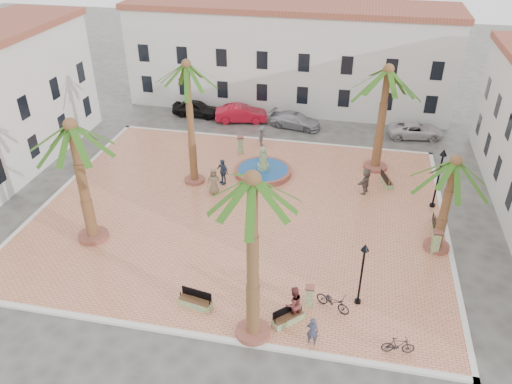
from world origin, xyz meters
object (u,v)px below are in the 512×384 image
(palm_nw, at_px, (187,77))
(bench_s, at_px, (195,302))
(bicycle_a, at_px, (333,301))
(pedestrian_east, at_px, (366,181))
(palm_sw, at_px, (74,141))
(pedestrian_fountain_b, at_px, (223,171))
(lamppost_e, at_px, (440,168))
(pedestrian_north, at_px, (262,136))
(bench_ne, at_px, (386,182))
(bollard_n, at_px, (241,145))
(palm_s, at_px, (252,199))
(car_white, at_px, (415,130))
(cyclist_a, at_px, (312,331))
(bench_e, at_px, (436,227))
(bicycle_b, at_px, (398,345))
(car_silver, at_px, (295,120))
(car_red, at_px, (241,114))
(fountain, at_px, (263,170))
(cyclist_b, at_px, (293,303))
(litter_bin, at_px, (256,283))
(lamppost_s, at_px, (363,264))
(bench_se, at_px, (288,318))
(car_black, at_px, (196,108))
(palm_ne, at_px, (387,83))
(bollard_se, at_px, (309,296))
(palm_e, at_px, (453,174))
(bollard_e, at_px, (436,242))
(pedestrian_fountain_a, at_px, (214,181))

(palm_nw, xyz_separation_m, bench_s, (3.94, -12.13, -7.47))
(bicycle_a, bearing_deg, pedestrian_east, 19.20)
(palm_sw, xyz_separation_m, pedestrian_fountain_b, (6.01, 7.93, -5.50))
(lamppost_e, relative_size, pedestrian_north, 2.49)
(bench_ne, distance_m, bollard_n, 11.65)
(lamppost_e, bearing_deg, palm_s, -125.07)
(palm_sw, distance_m, car_white, 28.34)
(pedestrian_fountain_b, bearing_deg, cyclist_a, -27.33)
(bench_e, height_order, bicycle_b, bicycle_b)
(bollard_n, xyz_separation_m, cyclist_a, (7.72, -18.37, 0.03))
(pedestrian_east, distance_m, car_silver, 12.24)
(palm_sw, height_order, car_red, palm_sw)
(pedestrian_north, height_order, pedestrian_east, pedestrian_east)
(palm_sw, distance_m, car_silver, 22.24)
(bicycle_a, height_order, car_silver, car_silver)
(car_white, bearing_deg, fountain, 120.66)
(car_red, bearing_deg, cyclist_b, -172.90)
(litter_bin, bearing_deg, cyclist_a, -43.40)
(lamppost_s, bearing_deg, bench_se, -147.73)
(fountain, distance_m, lamppost_e, 12.35)
(lamppost_s, xyz_separation_m, car_silver, (-6.22, 21.52, -2.01))
(litter_bin, distance_m, cyclist_a, 4.57)
(bench_e, height_order, car_white, car_white)
(bollard_n, height_order, car_black, bollard_n)
(palm_ne, xyz_separation_m, car_silver, (-7.03, 6.65, -6.18))
(palm_sw, bearing_deg, bench_e, 13.72)
(litter_bin, xyz_separation_m, pedestrian_east, (5.42, 11.06, 0.59))
(bench_se, distance_m, cyclist_b, 0.81)
(bollard_se, height_order, pedestrian_north, pedestrian_north)
(bollard_n, bearing_deg, bench_se, -69.57)
(fountain, relative_size, bench_se, 2.73)
(car_white, bearing_deg, car_black, 79.60)
(palm_e, relative_size, bollard_e, 4.04)
(palm_sw, distance_m, pedestrian_fountain_a, 10.25)
(bollard_se, height_order, car_white, bollard_se)
(palm_sw, distance_m, bicycle_a, 16.12)
(lamppost_s, xyz_separation_m, litter_bin, (-5.32, -0.01, -2.18))
(car_black, xyz_separation_m, car_white, (19.79, -0.70, -0.11))
(bollard_e, bearing_deg, bench_e, 82.54)
(bicycle_b, bearing_deg, pedestrian_north, 20.00)
(palm_e, bearing_deg, car_silver, 123.58)
(palm_s, xyz_separation_m, bench_se, (1.51, 1.06, -7.31))
(lamppost_e, xyz_separation_m, bicycle_b, (-2.72, -13.12, -2.41))
(palm_s, relative_size, car_red, 1.89)
(palm_s, distance_m, bicycle_b, 9.74)
(pedestrian_fountain_b, xyz_separation_m, car_white, (14.00, 11.24, -0.47))
(bicycle_a, bearing_deg, lamppost_s, -34.85)
(bench_s, relative_size, cyclist_a, 1.16)
(bench_ne, bearing_deg, pedestrian_fountain_b, 83.72)
(palm_e, xyz_separation_m, bollard_e, (-0.18, -0.51, -4.22))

